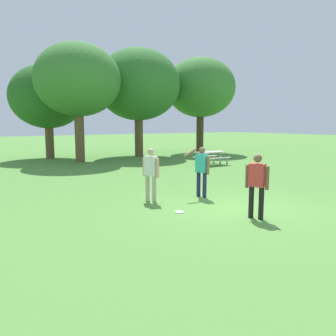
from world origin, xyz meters
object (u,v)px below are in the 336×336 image
tree_slender_mid (78,80)px  tree_back_right (201,88)px  tree_far_right (48,97)px  tree_back_left (138,85)px  person_bystander (201,168)px  person_thrower (257,182)px  frisbee (179,212)px  person_catcher (151,171)px  picnic_table_near (212,155)px

tree_slender_mid → tree_back_right: tree_back_right is taller
tree_far_right → tree_slender_mid: tree_slender_mid is taller
tree_slender_mid → tree_back_left: 4.92m
person_bystander → tree_back_right: (10.67, 12.90, 4.21)m
tree_slender_mid → tree_back_right: 10.39m
person_thrower → frisbee: 2.21m
frisbee → tree_back_left: size_ratio=0.03×
person_catcher → tree_slender_mid: bearing=80.3°
frisbee → tree_back_right: bearing=48.6°
person_catcher → person_bystander: (1.67, -0.40, 0.02)m
person_bystander → tree_far_right: 15.47m
tree_far_right → frisbee: bearing=-93.7°
person_catcher → frisbee: bearing=-91.9°
person_thrower → tree_slender_mid: bearing=86.9°
person_catcher → tree_far_right: 15.10m
picnic_table_near → tree_back_left: tree_back_left is taller
person_thrower → person_catcher: (-1.20, 3.11, 0.00)m
picnic_table_near → tree_far_right: size_ratio=0.28×
person_thrower → tree_back_right: bearing=54.5°
tree_back_right → tree_far_right: bearing=168.9°
picnic_table_near → person_thrower: bearing=-126.0°
tree_back_left → tree_far_right: bearing=160.7°
person_catcher → tree_far_right: size_ratio=0.26×
person_catcher → tree_back_left: tree_back_left is taller
person_catcher → tree_back_left: size_ratio=0.22×
tree_slender_mid → tree_far_right: bearing=107.6°
person_bystander → tree_back_left: size_ratio=0.22×
person_thrower → frisbee: size_ratio=6.53×
person_thrower → person_catcher: bearing=111.1°
tree_slender_mid → tree_back_right: size_ratio=0.95×
picnic_table_near → tree_far_right: (-6.69, 8.87, 3.56)m
picnic_table_near → tree_far_right: tree_far_right is taller
tree_slender_mid → person_thrower: bearing=-93.1°
person_bystander → person_catcher: bearing=166.4°
person_bystander → picnic_table_near: bearing=46.1°
person_thrower → tree_back_right: size_ratio=0.22×
tree_slender_mid → frisbee: bearing=-98.8°
picnic_table_near → tree_slender_mid: tree_slender_mid is taller
person_bystander → frisbee: bearing=-146.5°
tree_slender_mid → tree_back_right: bearing=4.8°
tree_back_left → tree_slender_mid: bearing=-167.3°
person_bystander → tree_back_left: 14.65m
frisbee → tree_far_right: (1.06, 16.27, 4.11)m
tree_far_right → tree_back_left: tree_back_left is taller
person_catcher → picnic_table_near: person_catcher is taller
person_bystander → tree_far_right: tree_far_right is taller
frisbee → person_catcher: bearing=88.1°
frisbee → tree_slender_mid: 14.21m
person_catcher → person_bystander: bearing=-13.6°
frisbee → tree_far_right: tree_far_right is taller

